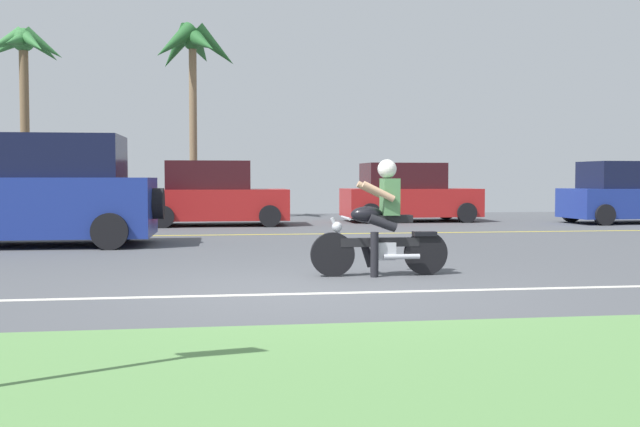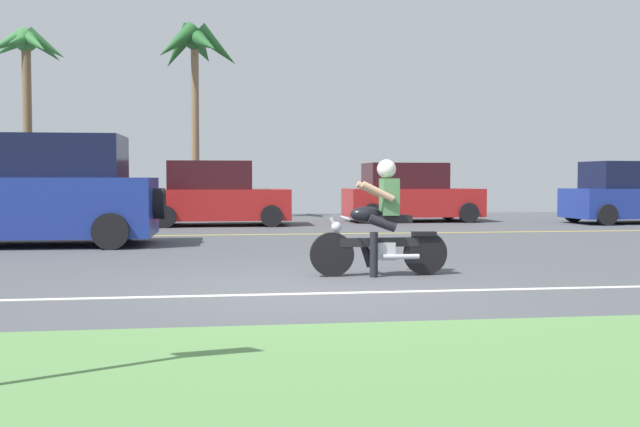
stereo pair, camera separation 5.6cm
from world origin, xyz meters
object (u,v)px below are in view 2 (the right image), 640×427
at_px(palm_tree_0, 196,55).
at_px(palm_tree_1, 26,57).
at_px(parked_car_0, 14,196).
at_px(parked_car_1, 216,196).
at_px(parked_car_2, 410,195).
at_px(motorcyclist, 380,227).
at_px(parked_car_3, 631,195).
at_px(suv_nearby, 27,192).

height_order(palm_tree_0, palm_tree_1, palm_tree_0).
relative_size(parked_car_0, parked_car_1, 1.10).
height_order(parked_car_0, parked_car_2, parked_car_2).
relative_size(parked_car_2, palm_tree_0, 0.65).
bearing_deg(motorcyclist, parked_car_2, 73.40).
height_order(motorcyclist, parked_car_3, parked_car_3).
bearing_deg(suv_nearby, parked_car_2, 36.40).
height_order(parked_car_1, palm_tree_1, palm_tree_1).
relative_size(suv_nearby, palm_tree_1, 0.83).
distance_m(motorcyclist, palm_tree_1, 17.27).
relative_size(motorcyclist, parked_car_2, 0.46).
bearing_deg(motorcyclist, suv_nearby, 137.30).
relative_size(motorcyclist, palm_tree_1, 0.30).
height_order(parked_car_1, palm_tree_0, palm_tree_0).
relative_size(motorcyclist, palm_tree_0, 0.30).
xyz_separation_m(motorcyclist, palm_tree_1, (-7.74, 14.82, 4.32)).
distance_m(motorcyclist, parked_car_3, 13.65).
distance_m(suv_nearby, palm_tree_1, 10.79).
relative_size(parked_car_1, parked_car_2, 0.97).
bearing_deg(parked_car_2, parked_car_3, -15.80).
relative_size(parked_car_0, palm_tree_1, 0.70).
xyz_separation_m(parked_car_1, parked_car_2, (5.51, 1.03, -0.01)).
bearing_deg(parked_car_2, parked_car_0, 177.98).
bearing_deg(suv_nearby, parked_car_0, 106.08).
bearing_deg(parked_car_3, palm_tree_0, 162.43).
bearing_deg(parked_car_3, parked_car_2, 164.20).
xyz_separation_m(parked_car_3, palm_tree_0, (-11.91, 3.77, 4.18)).
bearing_deg(palm_tree_0, palm_tree_1, 168.38).
distance_m(motorcyclist, parked_car_2, 12.15).
bearing_deg(palm_tree_1, parked_car_3, -15.82).
relative_size(parked_car_2, palm_tree_1, 0.66).
bearing_deg(palm_tree_1, motorcyclist, -62.41).
height_order(motorcyclist, parked_car_2, parked_car_2).
bearing_deg(palm_tree_0, parked_car_2, -19.24).
xyz_separation_m(parked_car_0, parked_car_2, (10.95, -0.39, 0.00)).
bearing_deg(palm_tree_0, suv_nearby, -108.14).
relative_size(motorcyclist, parked_car_3, 0.48).
relative_size(parked_car_1, palm_tree_0, 0.63).
relative_size(motorcyclist, suv_nearby, 0.36).
distance_m(motorcyclist, parked_car_1, 10.81).
bearing_deg(parked_car_2, motorcyclist, -106.60).
distance_m(motorcyclist, parked_car_0, 14.17).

